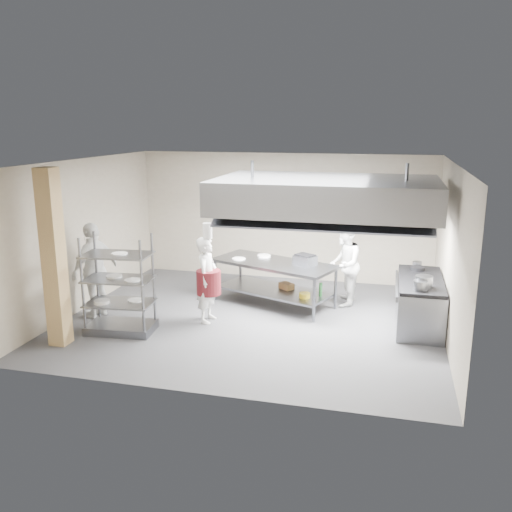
% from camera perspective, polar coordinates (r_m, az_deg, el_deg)
% --- Properties ---
extents(floor, '(7.00, 7.00, 0.00)m').
position_cam_1_polar(floor, '(10.48, -0.39, -6.73)').
color(floor, '#2C2C2E').
rests_on(floor, ground).
extents(ceiling, '(7.00, 7.00, 0.00)m').
position_cam_1_polar(ceiling, '(9.83, -0.42, 9.87)').
color(ceiling, silver).
rests_on(ceiling, wall_back).
extents(wall_back, '(7.00, 0.00, 7.00)m').
position_cam_1_polar(wall_back, '(12.92, 2.94, 4.12)').
color(wall_back, gray).
rests_on(wall_back, ground).
extents(wall_left, '(0.00, 6.00, 6.00)m').
position_cam_1_polar(wall_left, '(11.42, -17.67, 2.18)').
color(wall_left, gray).
rests_on(wall_left, ground).
extents(wall_right, '(0.00, 6.00, 6.00)m').
position_cam_1_polar(wall_right, '(9.80, 19.82, 0.13)').
color(wall_right, gray).
rests_on(wall_right, ground).
extents(column, '(0.30, 0.30, 3.00)m').
position_cam_1_polar(column, '(9.55, -20.51, -0.26)').
color(column, tan).
rests_on(column, floor).
extents(exhaust_hood, '(4.00, 2.50, 0.60)m').
position_cam_1_polar(exhaust_hood, '(10.04, 7.41, 6.40)').
color(exhaust_hood, gray).
rests_on(exhaust_hood, ceiling).
extents(hood_strip_a, '(1.60, 0.12, 0.04)m').
position_cam_1_polar(hood_strip_a, '(10.23, 2.33, 4.83)').
color(hood_strip_a, white).
rests_on(hood_strip_a, exhaust_hood).
extents(hood_strip_b, '(1.60, 0.12, 0.04)m').
position_cam_1_polar(hood_strip_b, '(10.03, 12.47, 4.32)').
color(hood_strip_b, white).
rests_on(hood_strip_b, exhaust_hood).
extents(wall_shelf, '(1.50, 0.28, 0.04)m').
position_cam_1_polar(wall_shelf, '(12.54, 10.90, 3.59)').
color(wall_shelf, gray).
rests_on(wall_shelf, wall_back).
extents(island, '(2.75, 1.88, 0.91)m').
position_cam_1_polar(island, '(11.21, 1.89, -2.89)').
color(island, gray).
rests_on(island, floor).
extents(island_worktop, '(2.75, 1.88, 0.06)m').
position_cam_1_polar(island_worktop, '(11.10, 1.91, -0.78)').
color(island_worktop, gray).
rests_on(island_worktop, island).
extents(island_undershelf, '(2.52, 1.71, 0.04)m').
position_cam_1_polar(island_undershelf, '(11.26, 1.88, -3.64)').
color(island_undershelf, slate).
rests_on(island_undershelf, island).
extents(pass_rack, '(1.25, 0.81, 1.78)m').
position_cam_1_polar(pass_rack, '(9.94, -14.25, -2.92)').
color(pass_rack, slate).
rests_on(pass_rack, floor).
extents(cooking_range, '(0.80, 2.00, 0.84)m').
position_cam_1_polar(cooking_range, '(10.53, 16.82, -4.81)').
color(cooking_range, gray).
rests_on(cooking_range, floor).
extents(range_top, '(0.78, 1.96, 0.06)m').
position_cam_1_polar(range_top, '(10.40, 16.99, -2.46)').
color(range_top, black).
rests_on(range_top, cooking_range).
extents(chef_head, '(0.41, 0.61, 1.64)m').
position_cam_1_polar(chef_head, '(10.20, -5.12, -2.52)').
color(chef_head, white).
rests_on(chef_head, floor).
extents(chef_line, '(0.65, 0.84, 1.73)m').
position_cam_1_polar(chef_line, '(11.23, 9.27, -0.86)').
color(chef_line, white).
rests_on(chef_line, floor).
extents(chef_plating, '(0.74, 1.17, 1.86)m').
position_cam_1_polar(chef_plating, '(10.87, -16.59, -1.42)').
color(chef_plating, white).
rests_on(chef_plating, floor).
extents(griddle, '(0.50, 0.47, 0.20)m').
position_cam_1_polar(griddle, '(10.86, 5.19, -0.46)').
color(griddle, slate).
rests_on(griddle, island_worktop).
extents(wicker_basket, '(0.35, 0.34, 0.13)m').
position_cam_1_polar(wicker_basket, '(11.29, 3.23, -3.16)').
color(wicker_basket, olive).
rests_on(wicker_basket, island_undershelf).
extents(stockpot, '(0.30, 0.30, 0.20)m').
position_cam_1_polar(stockpot, '(9.85, 17.26, -2.59)').
color(stockpot, gray).
rests_on(stockpot, range_top).
extents(plate_stack, '(0.28, 0.28, 0.05)m').
position_cam_1_polar(plate_stack, '(10.03, -14.14, -4.66)').
color(plate_stack, white).
rests_on(plate_stack, pass_rack).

